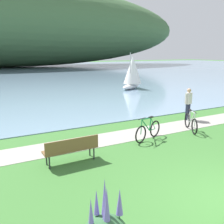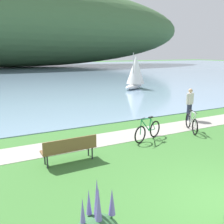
# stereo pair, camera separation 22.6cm
# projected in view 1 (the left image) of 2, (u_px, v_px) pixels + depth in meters

# --- Properties ---
(bay_water) EXTENTS (180.00, 80.00, 0.04)m
(bay_water) POSITION_uv_depth(u_px,v_px,m) (5.00, 72.00, 46.91)
(bay_water) COLOR #7A99B2
(bay_water) RESTS_ON ground
(distant_hillside) EXTENTS (97.68, 28.00, 20.27)m
(distant_hillside) POSITION_uv_depth(u_px,v_px,m) (8.00, 24.00, 60.76)
(distant_hillside) COLOR #42663D
(distant_hillside) RESTS_ON bay_water
(shoreline_path) EXTENTS (60.00, 1.50, 0.01)m
(shoreline_path) POSITION_uv_depth(u_px,v_px,m) (119.00, 137.00, 10.95)
(shoreline_path) COLOR #A39E93
(shoreline_path) RESTS_ON ground
(park_bench_near_camera) EXTENTS (1.81, 0.51, 0.88)m
(park_bench_near_camera) POSITION_uv_depth(u_px,v_px,m) (71.00, 148.00, 8.26)
(park_bench_near_camera) COLOR brown
(park_bench_near_camera) RESTS_ON ground
(bicycle_leaning_near_bench) EXTENTS (0.88, 1.60, 1.01)m
(bicycle_leaning_near_bench) POSITION_uv_depth(u_px,v_px,m) (191.00, 122.00, 11.72)
(bicycle_leaning_near_bench) COLOR black
(bicycle_leaning_near_bench) RESTS_ON ground
(bicycle_beside_path) EXTENTS (1.68, 0.66, 1.01)m
(bicycle_beside_path) POSITION_uv_depth(u_px,v_px,m) (148.00, 131.00, 10.50)
(bicycle_beside_path) COLOR black
(bicycle_beside_path) RESTS_ON ground
(person_at_shoreline) EXTENTS (0.59, 0.32, 1.71)m
(person_at_shoreline) POSITION_uv_depth(u_px,v_px,m) (188.00, 102.00, 13.53)
(person_at_shoreline) COLOR #282D47
(person_at_shoreline) RESTS_ON ground
(sailboat_mid_bay) EXTENTS (3.01, 2.47, 3.52)m
(sailboat_mid_bay) POSITION_uv_depth(u_px,v_px,m) (132.00, 72.00, 24.92)
(sailboat_mid_bay) COLOR white
(sailboat_mid_bay) RESTS_ON bay_water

